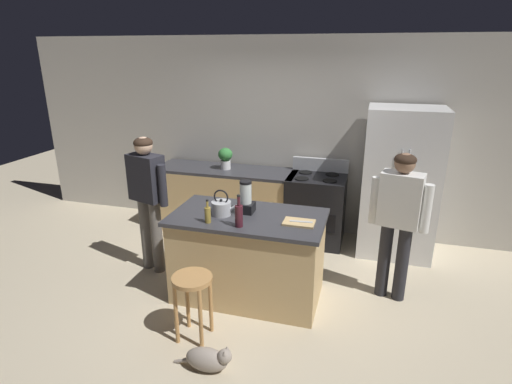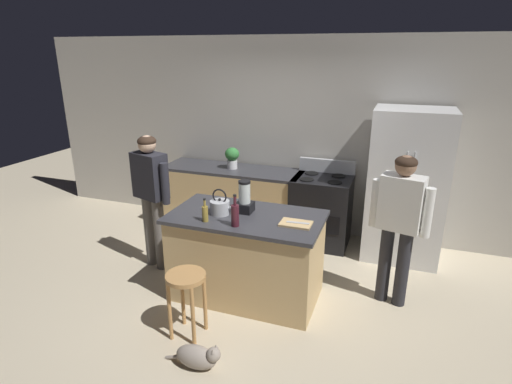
# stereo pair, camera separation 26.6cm
# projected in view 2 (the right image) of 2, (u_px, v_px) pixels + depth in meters

# --- Properties ---
(ground_plane) EXTENTS (14.00, 14.00, 0.00)m
(ground_plane) POSITION_uv_depth(u_px,v_px,m) (247.00, 294.00, 4.45)
(ground_plane) COLOR beige
(back_wall) EXTENTS (8.00, 0.10, 2.70)m
(back_wall) POSITION_uv_depth(u_px,v_px,m) (296.00, 137.00, 5.74)
(back_wall) COLOR #BCB7AD
(back_wall) RESTS_ON ground_plane
(kitchen_island) EXTENTS (1.56, 0.86, 0.92)m
(kitchen_island) POSITION_uv_depth(u_px,v_px,m) (246.00, 256.00, 4.29)
(kitchen_island) COLOR tan
(kitchen_island) RESTS_ON ground_plane
(back_counter_run) EXTENTS (2.00, 0.64, 0.92)m
(back_counter_run) POSITION_uv_depth(u_px,v_px,m) (233.00, 199.00, 5.93)
(back_counter_run) COLOR tan
(back_counter_run) RESTS_ON ground_plane
(refrigerator) EXTENTS (0.90, 0.73, 1.87)m
(refrigerator) POSITION_uv_depth(u_px,v_px,m) (406.00, 186.00, 4.99)
(refrigerator) COLOR silver
(refrigerator) RESTS_ON ground_plane
(stove_range) EXTENTS (0.76, 0.65, 1.10)m
(stove_range) POSITION_uv_depth(u_px,v_px,m) (321.00, 210.00, 5.49)
(stove_range) COLOR black
(stove_range) RESTS_ON ground_plane
(person_by_island_left) EXTENTS (0.59, 0.33, 1.62)m
(person_by_island_left) POSITION_uv_depth(u_px,v_px,m) (151.00, 190.00, 4.72)
(person_by_island_left) COLOR #66605B
(person_by_island_left) RESTS_ON ground_plane
(person_by_sink_right) EXTENTS (0.60, 0.30, 1.58)m
(person_by_sink_right) POSITION_uv_depth(u_px,v_px,m) (400.00, 217.00, 4.01)
(person_by_sink_right) COLOR #26262B
(person_by_sink_right) RESTS_ON ground_plane
(bar_stool) EXTENTS (0.36, 0.36, 0.63)m
(bar_stool) POSITION_uv_depth(u_px,v_px,m) (186.00, 288.00, 3.66)
(bar_stool) COLOR #B7844C
(bar_stool) RESTS_ON ground_plane
(cat) EXTENTS (0.52, 0.18, 0.26)m
(cat) POSITION_uv_depth(u_px,v_px,m) (198.00, 357.00, 3.38)
(cat) COLOR gray
(cat) RESTS_ON ground_plane
(potted_plant) EXTENTS (0.20, 0.20, 0.30)m
(potted_plant) POSITION_uv_depth(u_px,v_px,m) (232.00, 156.00, 5.72)
(potted_plant) COLOR silver
(potted_plant) RESTS_ON back_counter_run
(blender_appliance) EXTENTS (0.17, 0.17, 0.33)m
(blender_appliance) POSITION_uv_depth(u_px,v_px,m) (245.00, 199.00, 4.18)
(blender_appliance) COLOR black
(blender_appliance) RESTS_ON kitchen_island
(bottle_vinegar) EXTENTS (0.06, 0.06, 0.24)m
(bottle_vinegar) POSITION_uv_depth(u_px,v_px,m) (205.00, 213.00, 3.97)
(bottle_vinegar) COLOR olive
(bottle_vinegar) RESTS_ON kitchen_island
(bottle_wine) EXTENTS (0.08, 0.08, 0.32)m
(bottle_wine) POSITION_uv_depth(u_px,v_px,m) (235.00, 215.00, 3.85)
(bottle_wine) COLOR #471923
(bottle_wine) RESTS_ON kitchen_island
(tea_kettle) EXTENTS (0.28, 0.20, 0.27)m
(tea_kettle) POSITION_uv_depth(u_px,v_px,m) (220.00, 207.00, 4.15)
(tea_kettle) COLOR #B7BABF
(tea_kettle) RESTS_ON kitchen_island
(cutting_board) EXTENTS (0.30, 0.20, 0.02)m
(cutting_board) POSITION_uv_depth(u_px,v_px,m) (296.00, 224.00, 3.91)
(cutting_board) COLOR tan
(cutting_board) RESTS_ON kitchen_island
(chef_knife) EXTENTS (0.22, 0.05, 0.01)m
(chef_knife) POSITION_uv_depth(u_px,v_px,m) (298.00, 223.00, 3.90)
(chef_knife) COLOR #B7BABF
(chef_knife) RESTS_ON cutting_board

